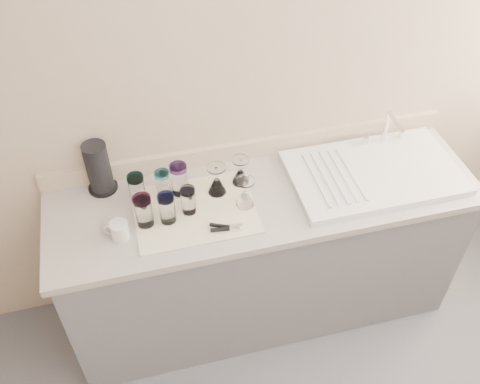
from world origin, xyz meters
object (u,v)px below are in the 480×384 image
object	(u,v)px
sink_unit	(374,172)
tumbler_purple	(179,179)
goblet_back_left	(217,184)
can_opener	(226,228)
tumbler_cyan	(163,184)
goblet_back_right	(240,175)
tumbler_blue	(167,208)
white_mug	(119,230)
paper_towel_roll	(99,168)
tumbler_magenta	(144,211)
tumbler_lavender	(188,200)
tumbler_teal	(137,189)
goblet_front_right	(245,196)

from	to	relation	value
sink_unit	tumbler_purple	world-z (taller)	sink_unit
tumbler_purple	goblet_back_left	world-z (taller)	tumbler_purple
tumbler_purple	can_opener	distance (m)	0.33
tumbler_cyan	goblet_back_right	bearing A→B (deg)	-0.44
tumbler_blue	can_opener	size ratio (longest dim) A/B	1.04
white_mug	can_opener	bearing A→B (deg)	-9.73
goblet_back_left	paper_towel_roll	bearing A→B (deg)	162.40
goblet_back_left	white_mug	distance (m)	0.50
tumbler_magenta	can_opener	bearing A→B (deg)	-20.01
goblet_back_right	white_mug	size ratio (longest dim) A/B	1.18
tumbler_magenta	white_mug	world-z (taller)	tumbler_magenta
tumbler_lavender	white_mug	distance (m)	0.33
tumbler_purple	goblet_back_left	size ratio (longest dim) A/B	1.05
goblet_back_right	white_mug	distance (m)	0.63
tumbler_teal	tumbler_lavender	xyz separation A→B (m)	(0.21, -0.12, -0.01)
goblet_back_right	tumbler_blue	bearing A→B (deg)	-156.89
tumbler_teal	paper_towel_roll	world-z (taller)	paper_towel_roll
tumbler_cyan	goblet_back_right	distance (m)	0.37
tumbler_purple	tumbler_lavender	bearing A→B (deg)	-82.14
tumbler_lavender	goblet_back_right	size ratio (longest dim) A/B	0.95
tumbler_blue	paper_towel_roll	size ratio (longest dim) A/B	0.57
tumbler_cyan	tumbler_magenta	distance (m)	0.19
can_opener	tumbler_teal	bearing A→B (deg)	142.12
tumbler_magenta	can_opener	world-z (taller)	tumbler_magenta
tumbler_lavender	white_mug	bearing A→B (deg)	-167.36
tumbler_teal	white_mug	world-z (taller)	tumbler_teal
tumbler_cyan	paper_towel_roll	size ratio (longest dim) A/B	0.54
goblet_back_right	paper_towel_roll	bearing A→B (deg)	168.72
sink_unit	goblet_back_right	distance (m)	0.66
sink_unit	paper_towel_roll	size ratio (longest dim) A/B	3.12
tumbler_purple	white_mug	bearing A→B (deg)	-145.99
goblet_back_left	white_mug	size ratio (longest dim) A/B	1.27
tumbler_cyan	goblet_back_right	xyz separation A→B (m)	(0.37, -0.00, -0.02)
can_opener	tumbler_purple	bearing A→B (deg)	118.98
tumbler_lavender	goblet_back_left	xyz separation A→B (m)	(0.15, 0.09, -0.02)
tumbler_teal	paper_towel_roll	bearing A→B (deg)	139.67
tumbler_blue	tumbler_teal	bearing A→B (deg)	126.14
tumbler_cyan	tumbler_magenta	size ratio (longest dim) A/B	0.88
white_mug	goblet_front_right	bearing A→B (deg)	4.95
tumbler_teal	goblet_front_right	world-z (taller)	tumbler_teal
tumbler_purple	tumbler_blue	world-z (taller)	tumbler_purple
can_opener	white_mug	xyz separation A→B (m)	(-0.46, 0.08, 0.02)
tumbler_lavender	goblet_back_right	distance (m)	0.30
goblet_back_left	goblet_front_right	bearing A→B (deg)	-46.33
tumbler_blue	tumbler_lavender	bearing A→B (deg)	17.56
tumbler_lavender	goblet_back_left	size ratio (longest dim) A/B	0.88
tumbler_cyan	tumbler_lavender	xyz separation A→B (m)	(0.09, -0.13, -0.00)
tumbler_purple	goblet_back_right	xyz separation A→B (m)	(0.29, -0.00, -0.03)
goblet_back_left	goblet_front_right	size ratio (longest dim) A/B	1.04
white_mug	paper_towel_roll	bearing A→B (deg)	98.77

